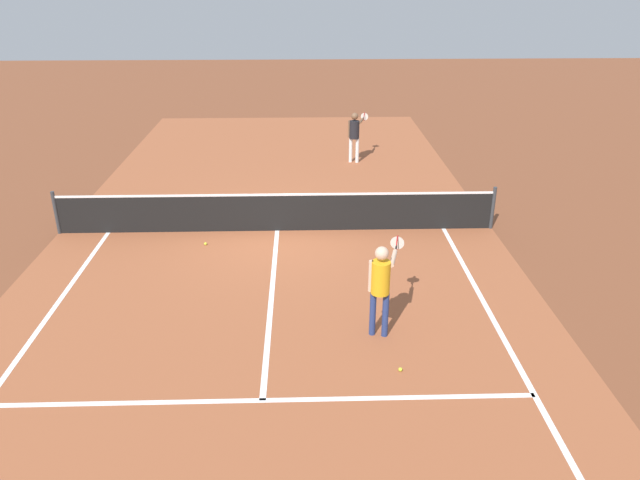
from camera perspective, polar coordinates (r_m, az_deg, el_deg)
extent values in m
plane|color=brown|center=(14.94, -4.04, 0.89)|extent=(60.00, 60.00, 0.00)
cube|color=#9E5433|center=(14.94, -4.04, 0.89)|extent=(10.62, 24.40, 0.00)
cube|color=white|center=(10.36, 18.63, -12.04)|extent=(0.10, 11.89, 0.01)
cube|color=white|center=(9.42, -5.41, -14.74)|extent=(8.22, 0.10, 0.01)
cube|color=white|center=(12.07, -4.56, -5.14)|extent=(0.10, 6.40, 0.01)
cylinder|color=#33383D|center=(15.87, -23.52, 2.36)|extent=(0.09, 0.09, 1.07)
cylinder|color=#33383D|center=(15.44, 15.90, 2.91)|extent=(0.09, 0.09, 1.07)
cube|color=black|center=(14.77, -4.09, 2.51)|extent=(10.56, 0.02, 0.91)
cube|color=white|center=(14.60, -4.14, 4.26)|extent=(10.56, 0.03, 0.05)
cylinder|color=navy|center=(10.66, 4.97, -6.87)|extent=(0.11, 0.11, 0.84)
cylinder|color=navy|center=(10.64, 6.15, -6.99)|extent=(0.11, 0.11, 0.84)
cylinder|color=gold|center=(10.30, 5.72, -3.52)|extent=(0.32, 0.32, 0.59)
sphere|color=beige|center=(10.09, 5.82, -1.25)|extent=(0.23, 0.23, 0.23)
cylinder|color=beige|center=(10.31, 4.78, -3.39)|extent=(0.08, 0.08, 0.57)
cylinder|color=beige|center=(10.43, 6.90, -1.70)|extent=(0.22, 0.58, 0.08)
cylinder|color=black|center=(10.78, 7.13, -0.79)|extent=(0.08, 0.22, 0.03)
torus|color=red|center=(11.00, 7.26, -0.28)|extent=(0.09, 0.28, 0.28)
cylinder|color=silver|center=(11.00, 7.26, -0.28)|extent=(0.24, 0.07, 0.25)
cylinder|color=white|center=(20.21, 2.89, 8.42)|extent=(0.11, 0.11, 0.81)
cylinder|color=white|center=(20.17, 3.51, 8.38)|extent=(0.11, 0.11, 0.81)
cylinder|color=black|center=(20.01, 3.25, 10.30)|extent=(0.32, 0.32, 0.57)
sphere|color=brown|center=(19.91, 3.27, 11.51)|extent=(0.22, 0.22, 0.22)
cylinder|color=brown|center=(20.04, 2.76, 10.35)|extent=(0.08, 0.08, 0.55)
cylinder|color=brown|center=(20.19, 3.89, 11.09)|extent=(0.22, 0.55, 0.08)
cylinder|color=black|center=(20.56, 4.08, 11.32)|extent=(0.09, 0.22, 0.03)
torus|color=red|center=(20.79, 4.20, 11.47)|extent=(0.10, 0.28, 0.28)
cylinder|color=silver|center=(20.79, 4.20, 11.47)|extent=(0.24, 0.07, 0.25)
sphere|color=#CCE033|center=(10.02, 7.55, -11.95)|extent=(0.07, 0.07, 0.07)
sphere|color=#CCE033|center=(14.36, -10.69, -0.35)|extent=(0.07, 0.07, 0.07)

